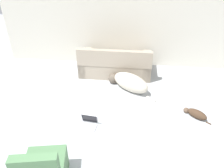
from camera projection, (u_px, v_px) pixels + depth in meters
wall_back at (124, 21)px, 5.85m from camera, size 6.86×0.06×2.52m
couch at (115, 65)px, 5.81m from camera, size 1.86×0.92×0.81m
dog at (129, 82)px, 5.12m from camera, size 1.21×0.89×0.43m
cat at (196, 114)px, 4.30m from camera, size 0.50×0.42×0.17m
laptop_open at (89, 122)px, 4.10m from camera, size 0.34×0.30×0.22m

